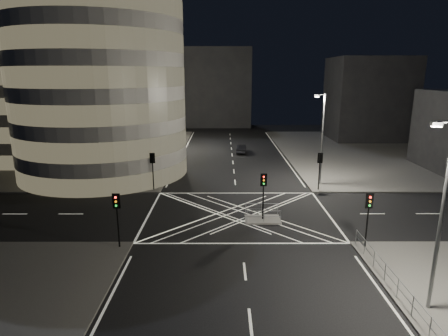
{
  "coord_description": "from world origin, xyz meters",
  "views": [
    {
      "loc": [
        -1.37,
        -31.4,
        12.18
      ],
      "look_at": [
        -1.29,
        4.92,
        3.0
      ],
      "focal_mm": 30.0,
      "sensor_mm": 36.0,
      "label": 1
    }
  ],
  "objects_px": {
    "traffic_signal_nl": "(117,210)",
    "traffic_signal_island": "(263,188)",
    "traffic_signal_fr": "(320,164)",
    "traffic_signal_nr": "(368,210)",
    "street_lamp_right_near": "(441,212)",
    "street_lamp_right_far": "(322,136)",
    "street_lamp_left_far": "(174,115)",
    "central_island": "(263,219)",
    "street_lamp_left_near": "(154,132)",
    "sedan": "(241,149)",
    "traffic_signal_fl": "(153,164)"
  },
  "relations": [
    {
      "from": "traffic_signal_nl",
      "to": "traffic_signal_island",
      "type": "distance_m",
      "value": 12.03
    },
    {
      "from": "traffic_signal_fr",
      "to": "traffic_signal_nr",
      "type": "height_order",
      "value": "same"
    },
    {
      "from": "traffic_signal_nl",
      "to": "street_lamp_right_near",
      "type": "distance_m",
      "value": 19.78
    },
    {
      "from": "street_lamp_right_far",
      "to": "street_lamp_left_far",
      "type": "bearing_deg",
      "value": 131.94
    },
    {
      "from": "central_island",
      "to": "street_lamp_left_near",
      "type": "height_order",
      "value": "street_lamp_left_near"
    },
    {
      "from": "street_lamp_right_near",
      "to": "sedan",
      "type": "height_order",
      "value": "street_lamp_right_near"
    },
    {
      "from": "street_lamp_right_far",
      "to": "sedan",
      "type": "height_order",
      "value": "street_lamp_right_far"
    },
    {
      "from": "central_island",
      "to": "traffic_signal_island",
      "type": "height_order",
      "value": "traffic_signal_island"
    },
    {
      "from": "central_island",
      "to": "traffic_signal_fl",
      "type": "xyz_separation_m",
      "value": [
        -10.8,
        8.3,
        2.84
      ]
    },
    {
      "from": "street_lamp_left_near",
      "to": "street_lamp_left_far",
      "type": "bearing_deg",
      "value": 90.0
    },
    {
      "from": "traffic_signal_island",
      "to": "street_lamp_left_near",
      "type": "distance_m",
      "value": 17.89
    },
    {
      "from": "traffic_signal_fr",
      "to": "traffic_signal_island",
      "type": "relative_size",
      "value": 1.0
    },
    {
      "from": "traffic_signal_fl",
      "to": "traffic_signal_nr",
      "type": "distance_m",
      "value": 22.24
    },
    {
      "from": "traffic_signal_nl",
      "to": "traffic_signal_fr",
      "type": "height_order",
      "value": "same"
    },
    {
      "from": "central_island",
      "to": "traffic_signal_nr",
      "type": "distance_m",
      "value": 9.08
    },
    {
      "from": "street_lamp_left_far",
      "to": "street_lamp_right_far",
      "type": "height_order",
      "value": "same"
    },
    {
      "from": "traffic_signal_nl",
      "to": "traffic_signal_island",
      "type": "relative_size",
      "value": 1.0
    },
    {
      "from": "central_island",
      "to": "traffic_signal_nr",
      "type": "height_order",
      "value": "traffic_signal_nr"
    },
    {
      "from": "traffic_signal_fl",
      "to": "street_lamp_right_far",
      "type": "relative_size",
      "value": 0.4
    },
    {
      "from": "traffic_signal_island",
      "to": "street_lamp_left_far",
      "type": "distance_m",
      "value": 33.61
    },
    {
      "from": "traffic_signal_nl",
      "to": "street_lamp_left_near",
      "type": "distance_m",
      "value": 18.99
    },
    {
      "from": "traffic_signal_fl",
      "to": "traffic_signal_nr",
      "type": "xyz_separation_m",
      "value": [
        17.6,
        -13.6,
        0.0
      ]
    },
    {
      "from": "street_lamp_right_far",
      "to": "street_lamp_right_near",
      "type": "height_order",
      "value": "same"
    },
    {
      "from": "street_lamp_right_far",
      "to": "traffic_signal_island",
      "type": "bearing_deg",
      "value": -125.3
    },
    {
      "from": "traffic_signal_nr",
      "to": "street_lamp_right_far",
      "type": "distance_m",
      "value": 16.03
    },
    {
      "from": "traffic_signal_nr",
      "to": "street_lamp_left_near",
      "type": "distance_m",
      "value": 26.32
    },
    {
      "from": "central_island",
      "to": "traffic_signal_fl",
      "type": "bearing_deg",
      "value": 142.46
    },
    {
      "from": "street_lamp_left_near",
      "to": "traffic_signal_island",
      "type": "bearing_deg",
      "value": -49.73
    },
    {
      "from": "traffic_signal_island",
      "to": "sedan",
      "type": "xyz_separation_m",
      "value": [
        -0.5,
        28.17,
        -2.25
      ]
    },
    {
      "from": "street_lamp_right_far",
      "to": "street_lamp_right_near",
      "type": "distance_m",
      "value": 23.0
    },
    {
      "from": "traffic_signal_island",
      "to": "sedan",
      "type": "relative_size",
      "value": 1.0
    },
    {
      "from": "traffic_signal_island",
      "to": "street_lamp_left_far",
      "type": "height_order",
      "value": "street_lamp_left_far"
    },
    {
      "from": "street_lamp_right_near",
      "to": "sedan",
      "type": "distance_m",
      "value": 41.72
    },
    {
      "from": "traffic_signal_nr",
      "to": "street_lamp_right_far",
      "type": "relative_size",
      "value": 0.4
    },
    {
      "from": "sedan",
      "to": "traffic_signal_fl",
      "type": "bearing_deg",
      "value": 68.18
    },
    {
      "from": "sedan",
      "to": "traffic_signal_nl",
      "type": "bearing_deg",
      "value": 78.47
    },
    {
      "from": "traffic_signal_nr",
      "to": "traffic_signal_island",
      "type": "bearing_deg",
      "value": 142.07
    },
    {
      "from": "central_island",
      "to": "traffic_signal_fl",
      "type": "relative_size",
      "value": 0.75
    },
    {
      "from": "traffic_signal_island",
      "to": "street_lamp_right_near",
      "type": "xyz_separation_m",
      "value": [
        7.44,
        -12.5,
        2.63
      ]
    },
    {
      "from": "traffic_signal_fl",
      "to": "traffic_signal_nl",
      "type": "bearing_deg",
      "value": -90.0
    },
    {
      "from": "central_island",
      "to": "traffic_signal_island",
      "type": "xyz_separation_m",
      "value": [
        0.0,
        0.0,
        2.84
      ]
    },
    {
      "from": "central_island",
      "to": "street_lamp_left_near",
      "type": "distance_m",
      "value": 18.52
    },
    {
      "from": "central_island",
      "to": "traffic_signal_fl",
      "type": "distance_m",
      "value": 13.91
    },
    {
      "from": "central_island",
      "to": "street_lamp_right_near",
      "type": "distance_m",
      "value": 15.54
    },
    {
      "from": "traffic_signal_fl",
      "to": "sedan",
      "type": "height_order",
      "value": "traffic_signal_fl"
    },
    {
      "from": "street_lamp_left_near",
      "to": "street_lamp_right_far",
      "type": "height_order",
      "value": "same"
    },
    {
      "from": "traffic_signal_nr",
      "to": "street_lamp_right_near",
      "type": "distance_m",
      "value": 7.69
    },
    {
      "from": "traffic_signal_nl",
      "to": "street_lamp_right_far",
      "type": "height_order",
      "value": "street_lamp_right_far"
    },
    {
      "from": "street_lamp_right_near",
      "to": "sedan",
      "type": "xyz_separation_m",
      "value": [
        -7.94,
        40.67,
        -4.88
      ]
    },
    {
      "from": "traffic_signal_island",
      "to": "street_lamp_right_near",
      "type": "relative_size",
      "value": 0.4
    }
  ]
}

